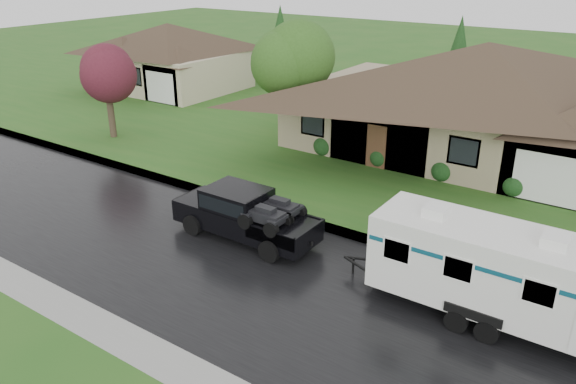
% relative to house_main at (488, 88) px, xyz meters
% --- Properties ---
extents(ground, '(140.00, 140.00, 0.00)m').
position_rel_house_main_xyz_m(ground, '(-2.29, -13.84, -3.59)').
color(ground, '#27591C').
rests_on(ground, ground).
extents(road, '(140.00, 8.00, 0.01)m').
position_rel_house_main_xyz_m(road, '(-2.29, -15.84, -3.59)').
color(road, black).
rests_on(road, ground).
extents(curb, '(140.00, 0.50, 0.15)m').
position_rel_house_main_xyz_m(curb, '(-2.29, -11.59, -3.52)').
color(curb, gray).
rests_on(curb, ground).
extents(lawn, '(140.00, 26.00, 0.15)m').
position_rel_house_main_xyz_m(lawn, '(-2.29, 1.16, -3.52)').
color(lawn, '#27591C').
rests_on(lawn, ground).
extents(house_main, '(19.44, 10.80, 6.90)m').
position_rel_house_main_xyz_m(house_main, '(0.00, 0.00, 0.00)').
color(house_main, '#998B67').
rests_on(house_main, lawn).
extents(house_far, '(10.80, 8.64, 5.80)m').
position_rel_house_main_xyz_m(house_far, '(-24.07, 2.02, -0.62)').
color(house_far, tan).
rests_on(house_far, lawn).
extents(tree_left_green, '(3.81, 3.81, 6.31)m').
position_rel_house_main_xyz_m(tree_left_green, '(-8.78, -4.41, 0.93)').
color(tree_left_green, '#382B1E').
rests_on(tree_left_green, lawn).
extents(tree_red, '(3.03, 3.03, 5.02)m').
position_rel_house_main_xyz_m(tree_red, '(-17.93, -8.71, 0.04)').
color(tree_red, '#382B1E').
rests_on(tree_red, lawn).
extents(shrub_row, '(13.60, 1.00, 1.00)m').
position_rel_house_main_xyz_m(shrub_row, '(-0.29, -4.54, -2.94)').
color(shrub_row, '#143814').
rests_on(shrub_row, lawn).
extents(pickup_truck, '(5.57, 2.12, 1.86)m').
position_rel_house_main_xyz_m(pickup_truck, '(-4.43, -13.87, -2.60)').
color(pickup_truck, black).
rests_on(pickup_truck, ground).
extents(travel_trailer, '(6.87, 2.41, 3.08)m').
position_rel_house_main_xyz_m(travel_trailer, '(4.37, -13.87, -1.96)').
color(travel_trailer, white).
rests_on(travel_trailer, ground).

